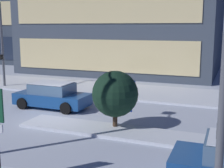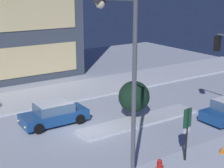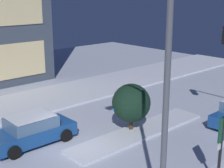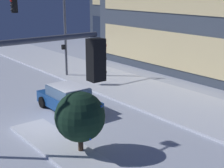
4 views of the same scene
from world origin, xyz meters
The scene contains 7 objects.
ground centered at (0.00, 0.00, 0.00)m, with size 52.00×52.00×0.00m, color silver.
curb_strip_far centered at (0.00, 8.00, 0.07)m, with size 52.00×5.20×0.14m, color silver.
median_strip centered at (3.77, -0.57, 0.07)m, with size 9.00×1.80×0.14m, color silver.
car_far centered at (-1.23, 2.22, 0.71)m, with size 4.47×2.10×1.49m.
street_lamp_arched centered at (-1.01, -5.33, 5.39)m, with size 0.59×2.74×8.39m.
parking_info_sign centered at (2.26, -6.25, 1.90)m, with size 0.55×0.12×2.95m.
decorated_tree_median centered at (3.59, -0.10, 1.66)m, with size 2.11×2.11×2.72m.
Camera 3 is at (-8.72, -12.08, 7.49)m, focal length 53.38 mm.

